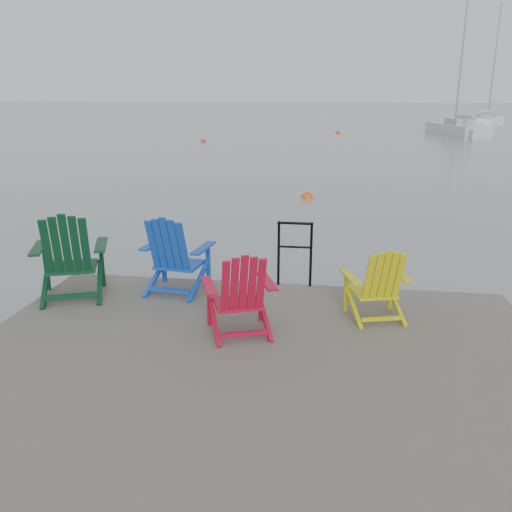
# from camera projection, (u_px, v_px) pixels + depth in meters

# --- Properties ---
(ground) EXTENTS (400.00, 400.00, 0.00)m
(ground) POSITION_uv_depth(u_px,v_px,m) (248.00, 415.00, 5.34)
(ground) COLOR slate
(ground) RESTS_ON ground
(dock) EXTENTS (6.00, 5.00, 1.40)m
(dock) POSITION_uv_depth(u_px,v_px,m) (248.00, 384.00, 5.24)
(dock) COLOR #322F2C
(dock) RESTS_ON ground
(handrail) EXTENTS (0.48, 0.04, 0.90)m
(handrail) POSITION_uv_depth(u_px,v_px,m) (295.00, 248.00, 7.33)
(handrail) COLOR black
(handrail) RESTS_ON dock
(chair_green) EXTENTS (1.10, 1.05, 1.14)m
(chair_green) POSITION_uv_depth(u_px,v_px,m) (69.00, 255.00, 6.87)
(chair_green) COLOR #09321B
(chair_green) RESTS_ON dock
(chair_blue) EXTENTS (0.91, 0.86, 1.05)m
(chair_blue) POSITION_uv_depth(u_px,v_px,m) (175.00, 254.00, 7.09)
(chair_blue) COLOR #103FA8
(chair_blue) RESTS_ON dock
(chair_red) EXTENTS (0.92, 0.88, 0.96)m
(chair_red) POSITION_uv_depth(u_px,v_px,m) (240.00, 293.00, 5.84)
(chair_red) COLOR #A50C25
(chair_red) RESTS_ON dock
(chair_yellow) EXTENTS (0.83, 0.79, 0.89)m
(chair_yellow) POSITION_uv_depth(u_px,v_px,m) (378.00, 283.00, 6.24)
(chair_yellow) COLOR #C6BF0B
(chair_yellow) RESTS_ON dock
(sailboat_near) EXTENTS (3.52, 7.95, 10.73)m
(sailboat_near) POSITION_uv_depth(u_px,v_px,m) (457.00, 130.00, 41.13)
(sailboat_near) COLOR #BBBCC0
(sailboat_near) RESTS_ON ground
(sailboat_mid) EXTENTS (5.18, 8.37, 11.34)m
(sailboat_mid) POSITION_uv_depth(u_px,v_px,m) (486.00, 122.00, 52.25)
(sailboat_mid) COLOR white
(sailboat_mid) RESTS_ON ground
(buoy_a) EXTENTS (0.37, 0.37, 0.37)m
(buoy_a) POSITION_uv_depth(u_px,v_px,m) (307.00, 198.00, 16.43)
(buoy_a) COLOR #EA4C0D
(buoy_a) RESTS_ON ground
(buoy_b) EXTENTS (0.35, 0.35, 0.35)m
(buoy_b) POSITION_uv_depth(u_px,v_px,m) (203.00, 142.00, 35.51)
(buoy_b) COLOR red
(buoy_b) RESTS_ON ground
(buoy_d) EXTENTS (0.39, 0.39, 0.39)m
(buoy_d) POSITION_uv_depth(u_px,v_px,m) (338.00, 133.00, 43.13)
(buoy_d) COLOR red
(buoy_d) RESTS_ON ground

